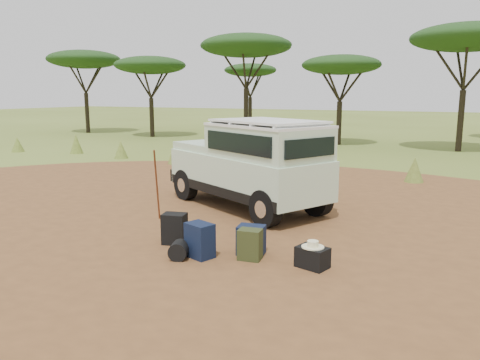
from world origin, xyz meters
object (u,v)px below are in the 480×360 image
at_px(backpack_navy, 200,240).
at_px(duffel_navy, 251,240).
at_px(hard_case, 312,257).
at_px(safari_vehicle, 251,166).
at_px(walking_staff, 157,186).
at_px(backpack_olive, 250,245).
at_px(backpack_black, 175,229).

distance_m(backpack_navy, duffel_navy, 0.90).
bearing_deg(hard_case, safari_vehicle, 144.72).
height_order(safari_vehicle, walking_staff, safari_vehicle).
height_order(safari_vehicle, backpack_navy, safari_vehicle).
bearing_deg(backpack_olive, safari_vehicle, 107.26).
relative_size(safari_vehicle, duffel_navy, 9.20).
bearing_deg(backpack_navy, walking_staff, 161.55).
bearing_deg(hard_case, walking_staff, 178.70).
bearing_deg(hard_case, backpack_black, -165.14).
distance_m(walking_staff, backpack_olive, 3.17).
distance_m(safari_vehicle, backpack_olive, 3.70).
xyz_separation_m(backpack_olive, duffel_navy, (-0.10, 0.25, -0.01)).
xyz_separation_m(safari_vehicle, walking_staff, (-1.32, -1.99, -0.25)).
height_order(walking_staff, backpack_black, walking_staff).
bearing_deg(walking_staff, backpack_navy, -64.30).
relative_size(safari_vehicle, backpack_black, 8.15).
distance_m(walking_staff, hard_case, 4.13).
bearing_deg(backpack_black, backpack_navy, -41.26).
relative_size(backpack_black, backpack_olive, 1.10).
bearing_deg(backpack_navy, hard_case, 30.91).
bearing_deg(backpack_olive, hard_case, -1.59).
relative_size(backpack_olive, hard_case, 1.09).
height_order(safari_vehicle, backpack_black, safari_vehicle).
height_order(walking_staff, backpack_navy, walking_staff).
distance_m(backpack_navy, hard_case, 1.92).
relative_size(backpack_black, backpack_navy, 0.96).
xyz_separation_m(backpack_olive, hard_case, (1.06, 0.11, -0.09)).
bearing_deg(backpack_navy, safari_vehicle, 120.48).
distance_m(backpack_olive, duffel_navy, 0.27).
bearing_deg(backpack_olive, duffel_navy, 103.26).
distance_m(backpack_olive, hard_case, 1.07).
xyz_separation_m(walking_staff, backpack_black, (1.23, -1.15, -0.51)).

